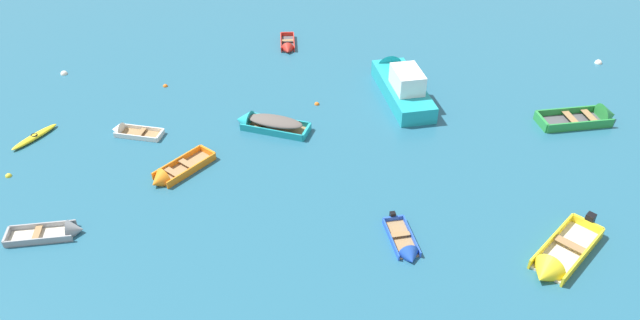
{
  "coord_description": "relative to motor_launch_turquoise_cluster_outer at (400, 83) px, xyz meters",
  "views": [
    {
      "loc": [
        3.17,
        -2.41,
        17.7
      ],
      "look_at": [
        0.0,
        21.17,
        0.15
      ],
      "focal_mm": 32.99,
      "sensor_mm": 36.0,
      "label": 1
    }
  ],
  "objects": [
    {
      "name": "motor_launch_turquoise_cluster_outer",
      "position": [
        0.0,
        0.0,
        0.0
      ],
      "size": [
        4.08,
        7.35,
        2.45
      ],
      "color": "teal",
      "rests_on": "ground_plane"
    },
    {
      "name": "rowboat_yellow_center",
      "position": [
        6.63,
        -13.3,
        -0.47
      ],
      "size": [
        3.74,
        4.43,
        1.33
      ],
      "color": "beige",
      "rests_on": "ground_plane"
    },
    {
      "name": "rowboat_green_far_left",
      "position": [
        10.73,
        -1.69,
        -0.46
      ],
      "size": [
        4.68,
        2.69,
        1.42
      ],
      "color": "#4C4C51",
      "rests_on": "ground_plane"
    },
    {
      "name": "rowboat_orange_outer_left",
      "position": [
        -10.85,
        -9.8,
        -0.52
      ],
      "size": [
        2.79,
        3.61,
        1.07
      ],
      "color": "#99754C",
      "rests_on": "ground_plane"
    },
    {
      "name": "rowboat_blue_far_back",
      "position": [
        0.62,
        -13.26,
        -0.57
      ],
      "size": [
        1.77,
        2.94,
        0.9
      ],
      "color": "#99754C",
      "rests_on": "ground_plane"
    },
    {
      "name": "rowboat_red_back_row_right",
      "position": [
        -7.71,
        5.05,
        -0.54
      ],
      "size": [
        1.44,
        3.01,
        0.85
      ],
      "color": "#4C4C51",
      "rests_on": "ground_plane"
    },
    {
      "name": "rowboat_grey_near_left",
      "position": [
        -14.19,
        -14.24,
        -0.54
      ],
      "size": [
        3.35,
        1.83,
        0.95
      ],
      "color": "beige",
      "rests_on": "ground_plane"
    },
    {
      "name": "rowboat_white_midfield_left",
      "position": [
        -14.54,
        -6.35,
        -0.57
      ],
      "size": [
        2.9,
        1.16,
        0.89
      ],
      "color": "#99754C",
      "rests_on": "ground_plane"
    },
    {
      "name": "rowboat_turquoise_outer_right",
      "position": [
        -7.26,
        -4.78,
        -0.37
      ],
      "size": [
        4.31,
        2.01,
        1.24
      ],
      "color": "#99754C",
      "rests_on": "ground_plane"
    },
    {
      "name": "kayak_yellow_distant_center",
      "position": [
        -19.17,
        -7.48,
        -0.56
      ],
      "size": [
        1.48,
        2.81,
        0.27
      ],
      "color": "yellow",
      "rests_on": "ground_plane"
    },
    {
      "name": "mooring_buoy_trailing",
      "position": [
        -4.73,
        -1.97,
        -0.69
      ],
      "size": [
        0.29,
        0.29,
        0.29
      ],
      "primitive_type": "sphere",
      "color": "orange",
      "rests_on": "ground_plane"
    },
    {
      "name": "mooring_buoy_central",
      "position": [
        -18.76,
        -10.72,
        -0.69
      ],
      "size": [
        0.31,
        0.31,
        0.31
      ],
      "primitive_type": "sphere",
      "color": "yellow",
      "rests_on": "ground_plane"
    },
    {
      "name": "mooring_buoy_far_field",
      "position": [
        12.82,
        5.66,
        -0.69
      ],
      "size": [
        0.46,
        0.46,
        0.46
      ],
      "primitive_type": "sphere",
      "color": "silver",
      "rests_on": "ground_plane"
    },
    {
      "name": "mooring_buoy_outer_edge",
      "position": [
        -21.13,
        -0.41,
        -0.69
      ],
      "size": [
        0.44,
        0.44,
        0.44
      ],
      "primitive_type": "sphere",
      "color": "silver",
      "rests_on": "ground_plane"
    },
    {
      "name": "mooring_buoy_midfield",
      "position": [
        -14.22,
        -1.08,
        -0.69
      ],
      "size": [
        0.29,
        0.29,
        0.29
      ],
      "primitive_type": "sphere",
      "color": "orange",
      "rests_on": "ground_plane"
    }
  ]
}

